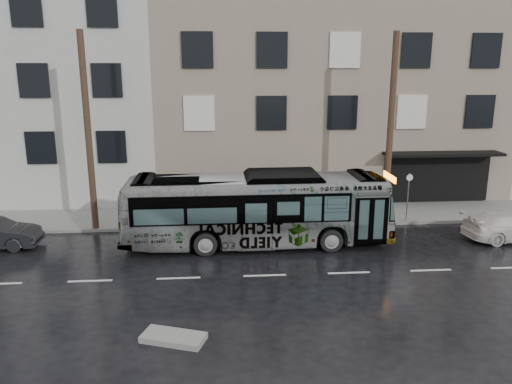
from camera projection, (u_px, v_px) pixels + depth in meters
ground at (259, 251)px, 21.04m from camera, size 120.00×120.00×0.00m
sidewalk at (251, 216)px, 25.76m from camera, size 90.00×3.60×0.15m
building_taupe at (320, 99)px, 32.34m from camera, size 20.00×12.00×11.00m
utility_pole_front at (390, 130)px, 23.58m from camera, size 0.30×0.30×9.00m
utility_pole_rear at (88, 133)px, 22.53m from camera, size 0.30×0.30×9.00m
sign_post at (408, 197)px, 24.47m from camera, size 0.06×0.06×2.40m
bus at (257, 209)px, 21.51m from camera, size 11.52×2.78×3.20m
white_sedan at (512, 226)px, 22.39m from camera, size 4.57×2.27×1.28m
slush_pile at (173, 338)px, 14.19m from camera, size 1.96×1.35×0.18m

